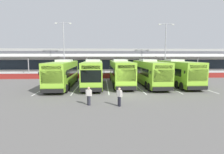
{
  "coord_description": "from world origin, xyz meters",
  "views": [
    {
      "loc": [
        -2.84,
        -19.79,
        4.3
      ],
      "look_at": [
        -1.58,
        3.0,
        1.6
      ],
      "focal_mm": 28.62,
      "sensor_mm": 36.0,
      "label": 1
    }
  ],
  "objects_px": {
    "lamp_post_centre": "(165,46)",
    "lamp_post_west": "(64,46)",
    "coach_bus_centre": "(121,73)",
    "coach_bus_rightmost": "(176,73)",
    "coach_bus_left_centre": "(93,73)",
    "pedestrian_in_dark_coat": "(89,95)",
    "pedestrian_child": "(119,96)",
    "coach_bus_right_centre": "(149,73)",
    "coach_bus_leftmost": "(63,74)"
  },
  "relations": [
    {
      "from": "coach_bus_centre",
      "to": "pedestrian_child",
      "type": "distance_m",
      "value": 11.75
    },
    {
      "from": "lamp_post_centre",
      "to": "coach_bus_rightmost",
      "type": "bearing_deg",
      "value": -100.97
    },
    {
      "from": "coach_bus_right_centre",
      "to": "lamp_post_centre",
      "type": "bearing_deg",
      "value": 60.56
    },
    {
      "from": "coach_bus_right_centre",
      "to": "pedestrian_child",
      "type": "xyz_separation_m",
      "value": [
        -5.46,
        -10.95,
        -0.91
      ]
    },
    {
      "from": "coach_bus_left_centre",
      "to": "lamp_post_west",
      "type": "relative_size",
      "value": 1.11
    },
    {
      "from": "coach_bus_leftmost",
      "to": "lamp_post_west",
      "type": "bearing_deg",
      "value": 100.88
    },
    {
      "from": "coach_bus_rightmost",
      "to": "pedestrian_child",
      "type": "relative_size",
      "value": 7.51
    },
    {
      "from": "lamp_post_west",
      "to": "coach_bus_leftmost",
      "type": "bearing_deg",
      "value": -79.12
    },
    {
      "from": "coach_bus_rightmost",
      "to": "lamp_post_west",
      "type": "relative_size",
      "value": 1.11
    },
    {
      "from": "lamp_post_centre",
      "to": "coach_bus_leftmost",
      "type": "bearing_deg",
      "value": -147.87
    },
    {
      "from": "lamp_post_centre",
      "to": "pedestrian_child",
      "type": "bearing_deg",
      "value": -118.01
    },
    {
      "from": "pedestrian_in_dark_coat",
      "to": "coach_bus_rightmost",
      "type": "bearing_deg",
      "value": 41.27
    },
    {
      "from": "pedestrian_in_dark_coat",
      "to": "lamp_post_centre",
      "type": "distance_m",
      "value": 26.63
    },
    {
      "from": "coach_bus_leftmost",
      "to": "pedestrian_child",
      "type": "relative_size",
      "value": 7.51
    },
    {
      "from": "pedestrian_child",
      "to": "lamp_post_centre",
      "type": "relative_size",
      "value": 0.15
    },
    {
      "from": "coach_bus_centre",
      "to": "coach_bus_rightmost",
      "type": "xyz_separation_m",
      "value": [
        8.39,
        -0.37,
        0.0
      ]
    },
    {
      "from": "coach_bus_centre",
      "to": "coach_bus_rightmost",
      "type": "height_order",
      "value": "same"
    },
    {
      "from": "coach_bus_centre",
      "to": "coach_bus_right_centre",
      "type": "height_order",
      "value": "same"
    },
    {
      "from": "coach_bus_rightmost",
      "to": "coach_bus_leftmost",
      "type": "bearing_deg",
      "value": -177.06
    },
    {
      "from": "coach_bus_centre",
      "to": "pedestrian_in_dark_coat",
      "type": "xyz_separation_m",
      "value": [
        -3.93,
        -11.18,
        -0.91
      ]
    },
    {
      "from": "pedestrian_child",
      "to": "coach_bus_centre",
      "type": "bearing_deg",
      "value": 83.65
    },
    {
      "from": "coach_bus_centre",
      "to": "coach_bus_rightmost",
      "type": "distance_m",
      "value": 8.39
    },
    {
      "from": "coach_bus_left_centre",
      "to": "coach_bus_right_centre",
      "type": "distance_m",
      "value": 8.22
    },
    {
      "from": "coach_bus_right_centre",
      "to": "lamp_post_west",
      "type": "bearing_deg",
      "value": 142.85
    },
    {
      "from": "coach_bus_centre",
      "to": "coach_bus_right_centre",
      "type": "distance_m",
      "value": 4.22
    },
    {
      "from": "coach_bus_leftmost",
      "to": "coach_bus_rightmost",
      "type": "relative_size",
      "value": 1.0
    },
    {
      "from": "coach_bus_left_centre",
      "to": "lamp_post_west",
      "type": "distance_m",
      "value": 13.65
    },
    {
      "from": "coach_bus_right_centre",
      "to": "pedestrian_child",
      "type": "height_order",
      "value": "coach_bus_right_centre"
    },
    {
      "from": "coach_bus_centre",
      "to": "pedestrian_child",
      "type": "relative_size",
      "value": 7.51
    },
    {
      "from": "coach_bus_centre",
      "to": "pedestrian_child",
      "type": "xyz_separation_m",
      "value": [
        -1.29,
        -11.64,
        -0.91
      ]
    },
    {
      "from": "lamp_post_centre",
      "to": "coach_bus_left_centre",
      "type": "bearing_deg",
      "value": -142.08
    },
    {
      "from": "pedestrian_child",
      "to": "coach_bus_leftmost",
      "type": "bearing_deg",
      "value": 123.61
    },
    {
      "from": "coach_bus_leftmost",
      "to": "pedestrian_child",
      "type": "height_order",
      "value": "coach_bus_leftmost"
    },
    {
      "from": "coach_bus_right_centre",
      "to": "pedestrian_in_dark_coat",
      "type": "distance_m",
      "value": 13.28
    },
    {
      "from": "coach_bus_left_centre",
      "to": "coach_bus_right_centre",
      "type": "relative_size",
      "value": 1.0
    },
    {
      "from": "coach_bus_rightmost",
      "to": "coach_bus_left_centre",
      "type": "bearing_deg",
      "value": -178.02
    },
    {
      "from": "pedestrian_in_dark_coat",
      "to": "lamp_post_west",
      "type": "relative_size",
      "value": 0.15
    },
    {
      "from": "pedestrian_child",
      "to": "lamp_post_west",
      "type": "relative_size",
      "value": 0.15
    },
    {
      "from": "pedestrian_child",
      "to": "coach_bus_right_centre",
      "type": "bearing_deg",
      "value": 63.5
    },
    {
      "from": "coach_bus_right_centre",
      "to": "coach_bus_rightmost",
      "type": "distance_m",
      "value": 4.23
    },
    {
      "from": "pedestrian_child",
      "to": "lamp_post_centre",
      "type": "height_order",
      "value": "lamp_post_centre"
    },
    {
      "from": "coach_bus_left_centre",
      "to": "pedestrian_in_dark_coat",
      "type": "relative_size",
      "value": 7.51
    },
    {
      "from": "coach_bus_leftmost",
      "to": "coach_bus_right_centre",
      "type": "distance_m",
      "value": 12.4
    },
    {
      "from": "coach_bus_left_centre",
      "to": "pedestrian_child",
      "type": "relative_size",
      "value": 7.51
    },
    {
      "from": "lamp_post_centre",
      "to": "pedestrian_in_dark_coat",
      "type": "bearing_deg",
      "value": -123.61
    },
    {
      "from": "coach_bus_leftmost",
      "to": "coach_bus_left_centre",
      "type": "height_order",
      "value": "same"
    },
    {
      "from": "coach_bus_left_centre",
      "to": "pedestrian_in_dark_coat",
      "type": "distance_m",
      "value": 10.42
    },
    {
      "from": "coach_bus_right_centre",
      "to": "pedestrian_in_dark_coat",
      "type": "height_order",
      "value": "coach_bus_right_centre"
    },
    {
      "from": "lamp_post_centre",
      "to": "lamp_post_west",
      "type": "bearing_deg",
      "value": -179.6
    },
    {
      "from": "coach_bus_leftmost",
      "to": "coach_bus_centre",
      "type": "xyz_separation_m",
      "value": [
        8.22,
        1.22,
        0.0
      ]
    }
  ]
}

